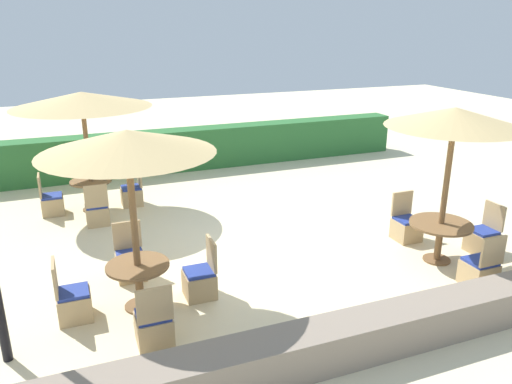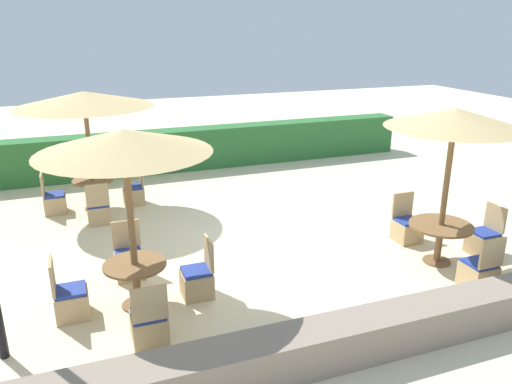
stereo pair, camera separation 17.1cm
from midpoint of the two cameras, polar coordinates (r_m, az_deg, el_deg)
The scene contains 19 objects.
ground_plane at distance 9.56m, azimuth 1.77°, elevation -6.21°, with size 40.00×40.00×0.00m, color beige.
hedge_row at distance 14.58m, azimuth -6.73°, elevation 4.97°, with size 13.00×0.70×1.16m, color #2D6B33.
stone_border at distance 6.77m, azimuth 13.21°, elevation -15.64°, with size 10.00×0.56×0.54m, color gray.
parasol_front_right at distance 8.79m, azimuth 22.30°, elevation 7.73°, with size 2.25×2.25×2.74m.
round_table_front_right at distance 9.34m, azimuth 20.79°, elevation -4.33°, with size 1.08×1.08×0.72m.
patio_chair_front_right_east at distance 10.10m, azimuth 25.02°, elevation -5.05°, with size 0.46×0.46×0.93m.
patio_chair_front_right_south at distance 8.84m, azimuth 24.65°, elevation -8.39°, with size 0.46×0.46×0.93m.
patio_chair_front_right_north at distance 10.16m, azimuth 17.30°, elevation -3.95°, with size 0.46×0.46×0.93m.
parasol_front_left at distance 6.95m, azimuth -14.17°, elevation 5.54°, with size 2.40×2.40×2.69m.
round_table_front_left at distance 7.64m, azimuth -12.97°, elevation -9.14°, with size 0.92×0.92×0.70m.
patio_chair_front_left_west at distance 7.77m, azimuth -19.84°, elevation -11.59°, with size 0.46×0.46×0.93m.
patio_chair_front_left_north at distance 8.63m, azimuth -13.73°, elevation -7.77°, with size 0.46×0.46×0.93m.
patio_chair_front_left_east at distance 7.88m, azimuth -6.05°, elevation -9.99°, with size 0.46×0.46×0.93m.
patio_chair_front_left_south at distance 6.93m, azimuth -11.38°, elevation -14.69°, with size 0.46×0.46×0.93m.
parasol_back_left at distance 11.37m, azimuth -18.65°, elevation 9.99°, with size 2.92×2.92×2.66m.
round_table_back_left at distance 11.80m, azimuth -17.67°, elevation 0.55°, with size 0.91×0.91×0.70m.
patio_chair_back_left_south at distance 11.00m, azimuth -17.11°, elevation -2.15°, with size 0.46×0.46×0.93m.
patio_chair_back_left_west at distance 11.93m, azimuth -21.70°, elevation -1.04°, with size 0.46×0.46×0.93m.
patio_chair_back_left_east at distance 11.95m, azimuth -13.34°, elevation -0.15°, with size 0.46×0.46×0.93m.
Camera 2 is at (-3.20, -8.05, 4.05)m, focal length 35.00 mm.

